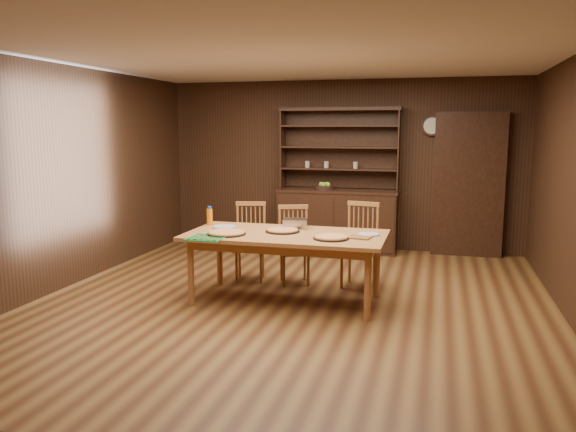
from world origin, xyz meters
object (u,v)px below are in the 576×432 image
(china_hutch, at_px, (338,212))
(chair_left, at_px, (250,239))
(chair_center, at_px, (294,242))
(juice_bottle, at_px, (210,216))
(dining_table, at_px, (286,240))
(chair_right, at_px, (360,242))

(china_hutch, bearing_deg, chair_left, -111.45)
(chair_center, height_order, juice_bottle, juice_bottle)
(china_hutch, distance_m, dining_table, 2.71)
(china_hutch, relative_size, dining_table, 1.02)
(dining_table, distance_m, juice_bottle, 1.05)
(china_hutch, bearing_deg, chair_center, -95.68)
(china_hutch, bearing_deg, juice_bottle, -114.07)
(china_hutch, distance_m, chair_right, 1.98)
(juice_bottle, bearing_deg, dining_table, -15.56)
(dining_table, height_order, juice_bottle, juice_bottle)
(chair_right, bearing_deg, dining_table, -120.87)
(china_hutch, relative_size, juice_bottle, 9.87)
(chair_center, xyz_separation_m, juice_bottle, (-0.89, -0.49, 0.35))
(chair_center, bearing_deg, chair_left, 156.95)
(chair_left, distance_m, juice_bottle, 0.69)
(chair_right, relative_size, juice_bottle, 4.55)
(dining_table, relative_size, chair_left, 2.22)
(dining_table, xyz_separation_m, chair_center, (-0.11, 0.77, -0.18))
(chair_center, relative_size, chair_right, 0.94)
(china_hutch, distance_m, juice_bottle, 2.67)
(chair_right, distance_m, juice_bottle, 1.81)
(dining_table, bearing_deg, chair_right, 49.71)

